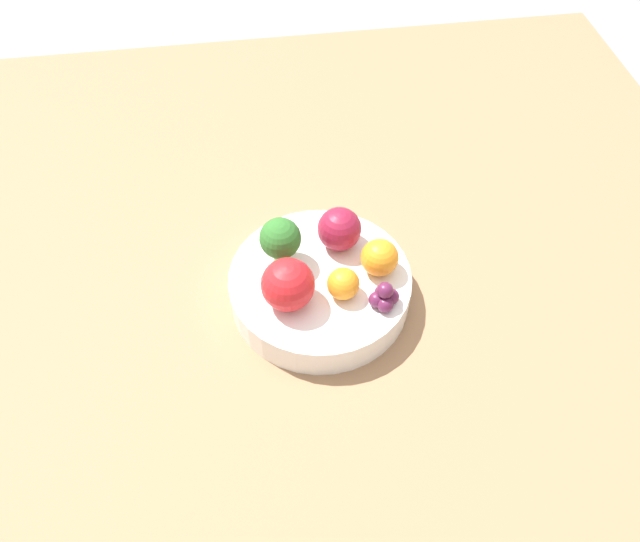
{
  "coord_description": "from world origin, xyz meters",
  "views": [
    {
      "loc": [
        0.07,
        0.45,
        0.65
      ],
      "look_at": [
        0.0,
        0.0,
        0.07
      ],
      "focal_mm": 35.0,
      "sensor_mm": 36.0,
      "label": 1
    }
  ],
  "objects_px": {
    "apple_green": "(288,285)",
    "orange_front": "(343,284)",
    "orange_back": "(380,260)",
    "grape_cluster": "(384,297)",
    "bowl": "(320,287)",
    "broccoli": "(280,239)",
    "apple_red": "(339,229)"
  },
  "relations": [
    {
      "from": "bowl",
      "to": "apple_red",
      "type": "bearing_deg",
      "value": -122.87
    },
    {
      "from": "orange_front",
      "to": "grape_cluster",
      "type": "relative_size",
      "value": 1.05
    },
    {
      "from": "apple_red",
      "to": "orange_back",
      "type": "relative_size",
      "value": 1.19
    },
    {
      "from": "bowl",
      "to": "apple_green",
      "type": "height_order",
      "value": "apple_green"
    },
    {
      "from": "orange_back",
      "to": "grape_cluster",
      "type": "height_order",
      "value": "orange_back"
    },
    {
      "from": "bowl",
      "to": "apple_green",
      "type": "relative_size",
      "value": 3.57
    },
    {
      "from": "orange_back",
      "to": "apple_green",
      "type": "bearing_deg",
      "value": 13.33
    },
    {
      "from": "broccoli",
      "to": "apple_red",
      "type": "xyz_separation_m",
      "value": [
        -0.07,
        -0.02,
        -0.01
      ]
    },
    {
      "from": "bowl",
      "to": "broccoli",
      "type": "distance_m",
      "value": 0.08
    },
    {
      "from": "bowl",
      "to": "broccoli",
      "type": "bearing_deg",
      "value": -36.42
    },
    {
      "from": "apple_red",
      "to": "orange_front",
      "type": "height_order",
      "value": "apple_red"
    },
    {
      "from": "apple_green",
      "to": "orange_back",
      "type": "bearing_deg",
      "value": -166.67
    },
    {
      "from": "bowl",
      "to": "orange_front",
      "type": "xyz_separation_m",
      "value": [
        -0.02,
        0.03,
        0.04
      ]
    },
    {
      "from": "broccoli",
      "to": "orange_front",
      "type": "height_order",
      "value": "broccoli"
    },
    {
      "from": "apple_green",
      "to": "orange_back",
      "type": "relative_size",
      "value": 1.37
    },
    {
      "from": "grape_cluster",
      "to": "orange_back",
      "type": "bearing_deg",
      "value": -95.29
    },
    {
      "from": "orange_back",
      "to": "bowl",
      "type": "bearing_deg",
      "value": -3.11
    },
    {
      "from": "broccoli",
      "to": "grape_cluster",
      "type": "relative_size",
      "value": 1.8
    },
    {
      "from": "apple_green",
      "to": "orange_back",
      "type": "height_order",
      "value": "apple_green"
    },
    {
      "from": "broccoli",
      "to": "grape_cluster",
      "type": "bearing_deg",
      "value": 143.4
    },
    {
      "from": "apple_red",
      "to": "grape_cluster",
      "type": "bearing_deg",
      "value": 110.2
    },
    {
      "from": "orange_front",
      "to": "grape_cluster",
      "type": "xyz_separation_m",
      "value": [
        -0.04,
        0.02,
        -0.01
      ]
    },
    {
      "from": "broccoli",
      "to": "orange_front",
      "type": "distance_m",
      "value": 0.09
    },
    {
      "from": "apple_green",
      "to": "orange_front",
      "type": "height_order",
      "value": "apple_green"
    },
    {
      "from": "broccoli",
      "to": "orange_front",
      "type": "xyz_separation_m",
      "value": [
        -0.06,
        0.06,
        -0.02
      ]
    },
    {
      "from": "apple_red",
      "to": "grape_cluster",
      "type": "xyz_separation_m",
      "value": [
        -0.04,
        0.1,
        -0.01
      ]
    },
    {
      "from": "orange_back",
      "to": "apple_red",
      "type": "bearing_deg",
      "value": -52.13
    },
    {
      "from": "broccoli",
      "to": "grape_cluster",
      "type": "xyz_separation_m",
      "value": [
        -0.11,
        0.08,
        -0.03
      ]
    },
    {
      "from": "apple_green",
      "to": "orange_front",
      "type": "bearing_deg",
      "value": -179.16
    },
    {
      "from": "orange_front",
      "to": "grape_cluster",
      "type": "bearing_deg",
      "value": 155.31
    },
    {
      "from": "apple_green",
      "to": "grape_cluster",
      "type": "height_order",
      "value": "apple_green"
    },
    {
      "from": "bowl",
      "to": "orange_front",
      "type": "relative_size",
      "value": 5.79
    }
  ]
}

